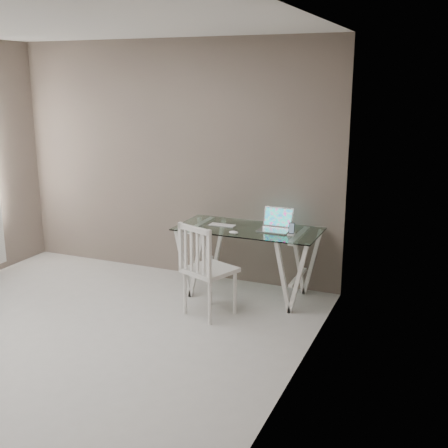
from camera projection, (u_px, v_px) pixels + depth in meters
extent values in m
plane|color=#B8B5B0|center=(54.00, 351.00, 4.81)|extent=(4.50, 4.50, 0.00)
cube|color=white|center=(27.00, 18.00, 4.13)|extent=(4.00, 4.50, 0.02)
cube|color=#6C5F55|center=(174.00, 160.00, 6.48)|extent=(4.00, 0.02, 2.70)
cube|color=#6C5F55|center=(282.00, 221.00, 3.72)|extent=(0.02, 4.50, 2.70)
cube|color=silver|center=(248.00, 229.00, 5.87)|extent=(1.50, 0.70, 0.01)
cube|color=silver|center=(201.00, 257.00, 6.17)|extent=(0.24, 0.62, 0.72)
cube|color=silver|center=(298.00, 270.00, 5.76)|extent=(0.24, 0.62, 0.72)
cube|color=silver|center=(210.00, 270.00, 5.46)|extent=(0.55, 0.55, 0.04)
cylinder|color=silver|center=(185.00, 293.00, 5.51)|extent=(0.04, 0.04, 0.44)
cylinder|color=silver|center=(210.00, 303.00, 5.28)|extent=(0.04, 0.04, 0.44)
cylinder|color=silver|center=(210.00, 284.00, 5.76)|extent=(0.04, 0.04, 0.44)
cylinder|color=silver|center=(235.00, 293.00, 5.52)|extent=(0.04, 0.04, 0.44)
cube|color=silver|center=(195.00, 251.00, 5.26)|extent=(0.41, 0.18, 0.48)
cube|color=#BABABF|center=(274.00, 230.00, 5.76)|extent=(0.32, 0.22, 0.01)
cube|color=#19D899|center=(278.00, 217.00, 5.86)|extent=(0.32, 0.08, 0.20)
cube|color=silver|center=(222.00, 225.00, 5.97)|extent=(0.29, 0.13, 0.01)
ellipsoid|color=white|center=(234.00, 232.00, 5.66)|extent=(0.10, 0.06, 0.03)
cube|color=white|center=(291.00, 235.00, 5.60)|extent=(0.07, 0.07, 0.02)
cube|color=black|center=(292.00, 228.00, 5.60)|extent=(0.06, 0.03, 0.11)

